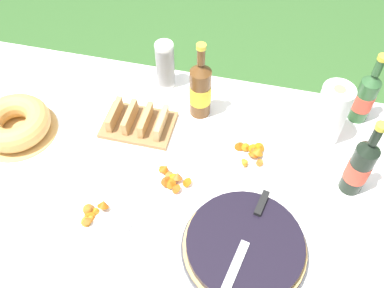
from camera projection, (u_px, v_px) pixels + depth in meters
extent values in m
plane|color=#335B28|center=(164.00, 258.00, 2.05)|extent=(16.00, 16.00, 0.00)
cube|color=brown|center=(153.00, 174.00, 1.49)|extent=(1.80, 1.02, 0.03)
cylinder|color=brown|center=(25.00, 112.00, 2.17)|extent=(0.06, 0.06, 0.70)
cylinder|color=brown|center=(365.00, 175.00, 1.93)|extent=(0.06, 0.06, 0.70)
cube|color=white|center=(153.00, 171.00, 1.48)|extent=(1.81, 1.03, 0.00)
cube|color=white|center=(188.00, 82.00, 1.83)|extent=(1.81, 0.00, 0.10)
cylinder|color=#38383D|center=(244.00, 249.00, 1.28)|extent=(0.38, 0.38, 0.02)
cylinder|color=tan|center=(244.00, 247.00, 1.27)|extent=(0.37, 0.37, 0.01)
cylinder|color=black|center=(245.00, 244.00, 1.26)|extent=(0.35, 0.35, 0.03)
cube|color=silver|center=(234.00, 270.00, 1.19)|extent=(0.06, 0.19, 0.00)
cube|color=black|center=(262.00, 203.00, 1.32)|extent=(0.04, 0.09, 0.01)
cylinder|color=tan|center=(18.00, 131.00, 1.58)|extent=(0.29, 0.29, 0.01)
torus|color=tan|center=(14.00, 123.00, 1.55)|extent=(0.26, 0.26, 0.09)
cylinder|color=white|center=(166.00, 75.00, 1.70)|extent=(0.07, 0.07, 0.09)
cylinder|color=white|center=(166.00, 73.00, 1.69)|extent=(0.07, 0.07, 0.09)
cylinder|color=white|center=(166.00, 70.00, 1.68)|extent=(0.07, 0.07, 0.09)
cylinder|color=white|center=(165.00, 68.00, 1.67)|extent=(0.07, 0.07, 0.09)
cylinder|color=white|center=(165.00, 65.00, 1.66)|extent=(0.07, 0.07, 0.09)
cylinder|color=white|center=(165.00, 63.00, 1.65)|extent=(0.07, 0.07, 0.09)
cylinder|color=white|center=(165.00, 60.00, 1.64)|extent=(0.07, 0.07, 0.09)
cylinder|color=white|center=(165.00, 57.00, 1.63)|extent=(0.07, 0.07, 0.09)
cylinder|color=white|center=(165.00, 55.00, 1.62)|extent=(0.07, 0.07, 0.09)
torus|color=white|center=(164.00, 45.00, 1.58)|extent=(0.07, 0.07, 0.01)
cylinder|color=#2D562D|center=(364.00, 100.00, 1.56)|extent=(0.07, 0.07, 0.18)
cylinder|color=#E54C38|center=(363.00, 101.00, 1.56)|extent=(0.07, 0.07, 0.07)
cone|color=#2D562D|center=(374.00, 78.00, 1.47)|extent=(0.07, 0.07, 0.04)
cylinder|color=#2D562D|center=(379.00, 67.00, 1.43)|extent=(0.03, 0.03, 0.06)
cylinder|color=gold|center=(383.00, 58.00, 1.40)|extent=(0.03, 0.03, 0.02)
cylinder|color=brown|center=(200.00, 93.00, 1.56)|extent=(0.08, 0.08, 0.21)
cylinder|color=yellow|center=(200.00, 93.00, 1.57)|extent=(0.08, 0.08, 0.08)
cone|color=brown|center=(201.00, 68.00, 1.47)|extent=(0.08, 0.08, 0.04)
cylinder|color=brown|center=(201.00, 56.00, 1.43)|extent=(0.03, 0.03, 0.06)
cylinder|color=gold|center=(201.00, 47.00, 1.40)|extent=(0.03, 0.03, 0.02)
cylinder|color=black|center=(358.00, 170.00, 1.35)|extent=(0.07, 0.07, 0.20)
cylinder|color=#E54C38|center=(358.00, 170.00, 1.36)|extent=(0.08, 0.08, 0.08)
cone|color=black|center=(371.00, 147.00, 1.26)|extent=(0.07, 0.07, 0.04)
cylinder|color=black|center=(376.00, 136.00, 1.22)|extent=(0.03, 0.03, 0.06)
cylinder|color=gold|center=(381.00, 127.00, 1.19)|extent=(0.03, 0.03, 0.02)
cylinder|color=white|center=(252.00, 155.00, 1.51)|extent=(0.23, 0.23, 0.01)
torus|color=white|center=(252.00, 153.00, 1.50)|extent=(0.23, 0.23, 0.01)
cone|color=#A66213|center=(259.00, 151.00, 1.48)|extent=(0.06, 0.06, 0.03)
cone|color=#AC5417|center=(253.00, 149.00, 1.49)|extent=(0.04, 0.04, 0.03)
cone|color=#B0670B|center=(260.00, 147.00, 1.49)|extent=(0.05, 0.05, 0.04)
cone|color=#CD6C10|center=(254.00, 148.00, 1.49)|extent=(0.04, 0.04, 0.04)
cone|color=#BF7114|center=(246.00, 147.00, 1.50)|extent=(0.04, 0.03, 0.04)
cone|color=#C27719|center=(246.00, 162.00, 1.46)|extent=(0.04, 0.04, 0.04)
cone|color=#A8460C|center=(239.00, 145.00, 1.51)|extent=(0.06, 0.06, 0.03)
cone|color=#C85C1E|center=(258.00, 162.00, 1.47)|extent=(0.04, 0.04, 0.04)
cone|color=#B1500F|center=(254.00, 153.00, 1.49)|extent=(0.05, 0.05, 0.05)
cone|color=#C74E0F|center=(253.00, 149.00, 1.51)|extent=(0.04, 0.04, 0.03)
cylinder|color=white|center=(171.00, 182.00, 1.44)|extent=(0.20, 0.20, 0.01)
torus|color=white|center=(171.00, 180.00, 1.43)|extent=(0.19, 0.19, 0.01)
cone|color=#C8760A|center=(174.00, 175.00, 1.43)|extent=(0.04, 0.04, 0.03)
cone|color=#C6571C|center=(177.00, 175.00, 1.42)|extent=(0.05, 0.05, 0.04)
cone|color=#D05415|center=(175.00, 188.00, 1.40)|extent=(0.05, 0.05, 0.04)
cone|color=#CC4F0E|center=(165.00, 169.00, 1.44)|extent=(0.05, 0.05, 0.05)
cone|color=#CB6310|center=(186.00, 181.00, 1.41)|extent=(0.05, 0.05, 0.04)
cone|color=#A84510|center=(166.00, 181.00, 1.40)|extent=(0.05, 0.05, 0.03)
cone|color=#CC5C23|center=(171.00, 175.00, 1.43)|extent=(0.05, 0.04, 0.03)
cone|color=#C6630C|center=(162.00, 169.00, 1.45)|extent=(0.04, 0.04, 0.03)
cone|color=#BB6314|center=(170.00, 183.00, 1.40)|extent=(0.05, 0.05, 0.04)
cylinder|color=white|center=(98.00, 217.00, 1.36)|extent=(0.23, 0.23, 0.01)
torus|color=white|center=(97.00, 215.00, 1.35)|extent=(0.22, 0.22, 0.01)
cone|color=#A94E0D|center=(103.00, 204.00, 1.35)|extent=(0.05, 0.05, 0.04)
cone|color=orange|center=(91.00, 217.00, 1.34)|extent=(0.04, 0.04, 0.04)
cone|color=orange|center=(84.00, 222.00, 1.33)|extent=(0.06, 0.06, 0.04)
cone|color=#AF5E11|center=(88.00, 216.00, 1.34)|extent=(0.05, 0.05, 0.04)
cone|color=orange|center=(95.00, 211.00, 1.35)|extent=(0.03, 0.03, 0.03)
cone|color=#B05C1D|center=(86.00, 220.00, 1.32)|extent=(0.04, 0.04, 0.03)
cone|color=#AC5E1B|center=(90.00, 209.00, 1.35)|extent=(0.05, 0.05, 0.04)
cylinder|color=white|center=(331.00, 114.00, 1.48)|extent=(0.11, 0.11, 0.24)
cylinder|color=#9E7A56|center=(340.00, 89.00, 1.39)|extent=(0.04, 0.04, 0.00)
cube|color=olive|center=(139.00, 125.00, 1.59)|extent=(0.26, 0.18, 0.02)
cube|color=#B2844C|center=(114.00, 114.00, 1.58)|extent=(0.02, 0.14, 0.06)
cube|color=#B2844C|center=(130.00, 117.00, 1.57)|extent=(0.02, 0.14, 0.06)
cube|color=#B2844C|center=(145.00, 120.00, 1.56)|extent=(0.02, 0.14, 0.06)
cube|color=tan|center=(161.00, 123.00, 1.55)|extent=(0.02, 0.14, 0.06)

